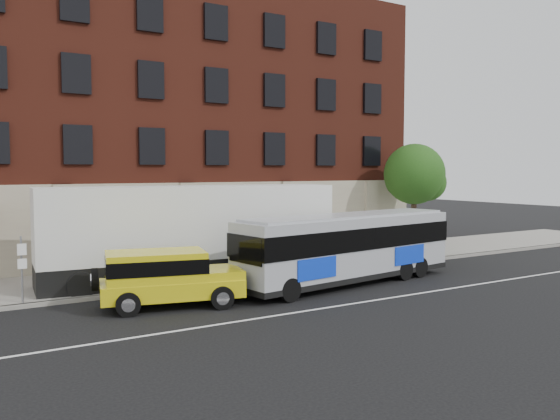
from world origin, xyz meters
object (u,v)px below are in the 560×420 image
sign_pole (22,266)px  city_bus (348,246)px  street_tree (415,176)px  yellow_suv (165,275)px  shipping_container (191,235)px

sign_pole → city_bus: 12.59m
sign_pole → street_tree: bearing=8.6°
yellow_suv → street_tree: bearing=18.3°
sign_pole → yellow_suv: sign_pole is taller
street_tree → yellow_suv: size_ratio=1.17×
yellow_suv → shipping_container: 4.42m
city_bus → yellow_suv: 8.05m
city_bus → yellow_suv: bearing=179.3°
sign_pole → yellow_suv: 4.98m
street_tree → shipping_container: street_tree is taller
yellow_suv → shipping_container: size_ratio=0.42×
street_tree → yellow_suv: street_tree is taller
city_bus → sign_pole: bearing=167.8°
sign_pole → shipping_container: shipping_container is taller
street_tree → shipping_container: 15.65m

